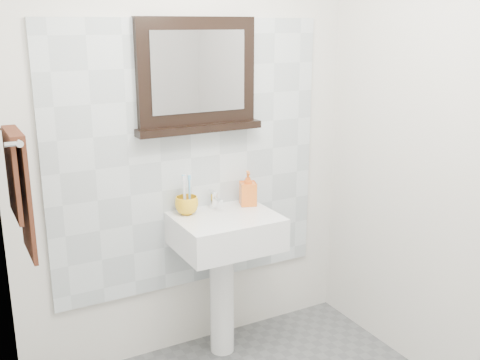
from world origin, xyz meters
The scene contains 11 objects.
back_wall centered at (0.00, 1.10, 1.25)m, with size 2.00×0.01×2.50m, color silver.
left_wall centered at (-1.00, 0.00, 1.25)m, with size 0.01×2.20×2.50m, color silver.
right_wall centered at (1.00, 0.00, 1.25)m, with size 0.01×2.20×2.50m, color silver.
splashback centered at (0.00, 1.09, 1.15)m, with size 1.60×0.02×1.50m, color silver.
pedestal_sink centered at (0.10, 0.87, 0.68)m, with size 0.55×0.44×0.96m.
toothbrush_cup centered at (-0.07, 0.99, 0.91)m, with size 0.13×0.13×0.10m, color yellow.
toothbrushes centered at (-0.07, 0.99, 0.98)m, with size 0.05×0.04×0.21m.
soap_dispenser centered at (0.30, 0.97, 0.96)m, with size 0.09×0.09×0.20m, color #E9451B.
framed_mirror centered at (0.04, 1.06, 1.59)m, with size 0.71×0.11×0.60m.
towel_bar centered at (-0.95, 0.73, 1.43)m, with size 0.07×0.40×0.03m.
hand_towel centered at (-0.94, 0.73, 1.22)m, with size 0.06×0.30×0.55m.
Camera 1 is at (-1.21, -1.71, 1.87)m, focal length 42.00 mm.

